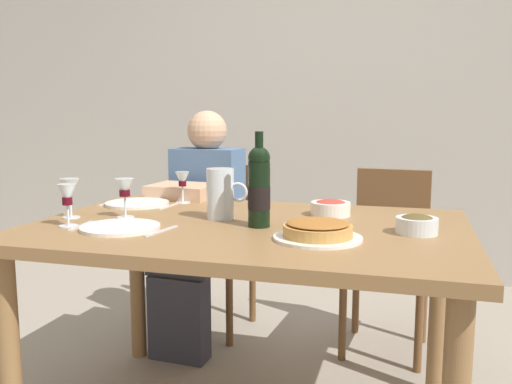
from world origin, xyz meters
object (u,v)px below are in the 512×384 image
at_px(olive_bowl, 417,224).
at_px(wine_glass_centre, 70,190).
at_px(dinner_plate_right_setting, 137,203).
at_px(chair_right, 389,247).
at_px(wine_glass_left_diner, 67,197).
at_px(dining_table, 248,250).
at_px(dinner_plate_left_setting, 120,227).
at_px(chair_left, 217,235).
at_px(wine_glass_right_diner, 182,181).
at_px(wine_glass_spare, 125,190).
at_px(water_pitcher, 221,197).
at_px(salad_bowl, 331,207).
at_px(baked_tart, 318,231).
at_px(diner_left, 199,221).
at_px(wine_bottle, 259,187).

xyz_separation_m(olive_bowl, wine_glass_centre, (-1.23, -0.08, 0.07)).
bearing_deg(dinner_plate_right_setting, chair_right, 31.11).
bearing_deg(wine_glass_left_diner, dining_table, 20.00).
bearing_deg(dinner_plate_left_setting, chair_left, 93.21).
xyz_separation_m(wine_glass_right_diner, wine_glass_spare, (-0.07, -0.37, 0.01)).
relative_size(water_pitcher, olive_bowl, 1.40).
bearing_deg(chair_right, dinner_plate_left_setting, 56.69).
bearing_deg(salad_bowl, water_pitcher, -154.72).
xyz_separation_m(baked_tart, wine_glass_left_diner, (-0.85, -0.04, 0.07)).
xyz_separation_m(dining_table, wine_glass_spare, (-0.47, -0.01, 0.20)).
height_order(dinner_plate_right_setting, chair_right, chair_right).
bearing_deg(chair_left, olive_bowl, 141.61).
bearing_deg(dinner_plate_left_setting, wine_glass_left_diner, -176.74).
height_order(wine_glass_right_diner, diner_left, diner_left).
xyz_separation_m(baked_tart, salad_bowl, (-0.02, 0.41, 0.00)).
xyz_separation_m(water_pitcher, wine_glass_left_diner, (-0.46, -0.27, 0.02)).
xyz_separation_m(wine_glass_right_diner, chair_right, (0.86, 0.52, -0.36)).
height_order(dining_table, wine_glass_left_diner, wine_glass_left_diner).
bearing_deg(dinner_plate_right_setting, dinner_plate_left_setting, -68.02).
height_order(salad_bowl, wine_glass_centre, wine_glass_centre).
bearing_deg(wine_bottle, water_pitcher, 151.18).
bearing_deg(salad_bowl, wine_glass_left_diner, -151.59).
distance_m(olive_bowl, wine_glass_spare, 1.04).
xyz_separation_m(dinner_plate_left_setting, chair_right, (0.84, 1.07, -0.27)).
bearing_deg(chair_left, wine_glass_centre, 80.80).
relative_size(water_pitcher, salad_bowl, 1.24).
relative_size(wine_glass_centre, chair_right, 0.17).
distance_m(wine_glass_right_diner, dinner_plate_right_setting, 0.21).
distance_m(water_pitcher, dinner_plate_right_setting, 0.49).
distance_m(salad_bowl, olive_bowl, 0.39).
height_order(baked_tart, wine_glass_spare, wine_glass_spare).
bearing_deg(chair_left, chair_right, -178.45).
relative_size(salad_bowl, wine_glass_right_diner, 1.10).
relative_size(wine_glass_spare, chair_left, 0.17).
distance_m(wine_glass_centre, wine_glass_spare, 0.20).
bearing_deg(dinner_plate_left_setting, wine_glass_spare, 114.88).
bearing_deg(dining_table, dinner_plate_right_setting, 155.63).
relative_size(olive_bowl, wine_glass_right_diner, 0.98).
height_order(wine_glass_left_diner, diner_left, diner_left).
height_order(wine_bottle, chair_left, wine_bottle).
bearing_deg(dinner_plate_right_setting, wine_bottle, -25.08).
relative_size(wine_glass_left_diner, diner_left, 0.13).
xyz_separation_m(wine_bottle, olive_bowl, (0.52, 0.03, -0.11)).
xyz_separation_m(wine_glass_left_diner, dinner_plate_left_setting, (0.19, 0.01, -0.10)).
xyz_separation_m(wine_glass_left_diner, dinner_plate_right_setting, (0.01, 0.47, -0.10)).
height_order(baked_tart, chair_right, chair_right).
bearing_deg(diner_left, dining_table, 127.67).
xyz_separation_m(wine_glass_right_diner, dinner_plate_right_setting, (-0.17, -0.10, -0.09)).
xyz_separation_m(olive_bowl, dinner_plate_right_setting, (-1.13, 0.25, -0.03)).
bearing_deg(olive_bowl, chair_left, 138.36).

